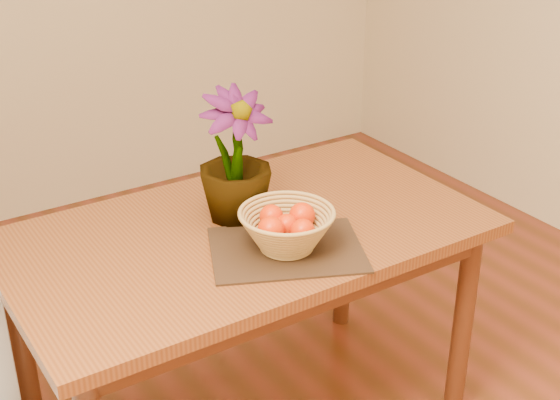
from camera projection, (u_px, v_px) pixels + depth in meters
table at (246, 254)px, 2.33m from camera, size 1.40×0.80×0.75m
placemat at (287, 250)px, 2.17m from camera, size 0.51×0.46×0.01m
wicker_basket at (287, 232)px, 2.14m from camera, size 0.27×0.27×0.11m
orange_pile at (287, 223)px, 2.13m from camera, size 0.19×0.19×0.07m
potted_plant at (235, 157)px, 2.27m from camera, size 0.23×0.23×0.40m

